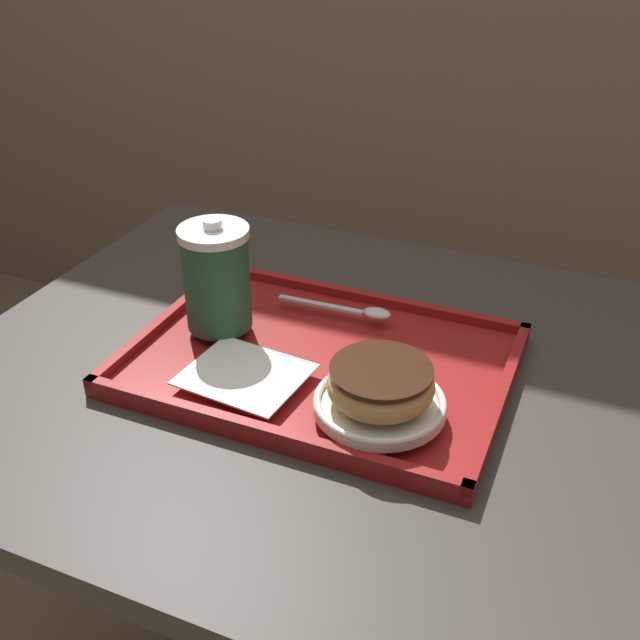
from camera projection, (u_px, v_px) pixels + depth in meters
The scene contains 7 objects.
cafe_table at pixel (327, 481), 0.96m from camera, with size 0.87×0.72×0.74m.
serving_tray at pixel (320, 362), 0.86m from camera, with size 0.42×0.30×0.02m.
napkin_paper at pixel (245, 374), 0.81m from camera, with size 0.14×0.12×0.00m.
coffee_cup_front at pixel (217, 277), 0.87m from camera, with size 0.08×0.08×0.14m.
plate_with_chocolate_donut at pixel (380, 403), 0.75m from camera, with size 0.13×0.13×0.01m.
donut_chocolate_glazed at pixel (381, 383), 0.74m from camera, with size 0.11×0.11×0.04m.
spoon at pixel (360, 311), 0.92m from camera, with size 0.15×0.02×0.01m.
Camera 1 is at (0.27, -0.66, 1.24)m, focal length 42.00 mm.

